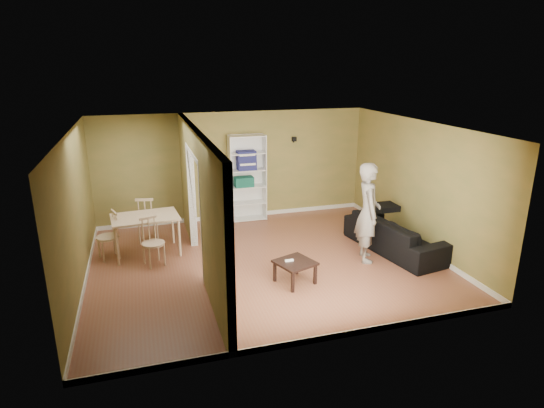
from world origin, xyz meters
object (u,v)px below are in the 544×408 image
at_px(sofa, 396,230).
at_px(person, 369,204).
at_px(chair_left, 107,236).
at_px(chair_near, 153,242).
at_px(dining_table, 145,220).
at_px(chair_far, 147,219).
at_px(coffee_table, 295,265).
at_px(bookshelf, 247,178).

xyz_separation_m(sofa, person, (-0.78, -0.23, 0.68)).
bearing_deg(chair_left, chair_near, 38.34).
bearing_deg(dining_table, person, -19.98).
bearing_deg(chair_near, chair_left, 126.19).
xyz_separation_m(sofa, chair_near, (-4.75, 0.67, 0.02)).
bearing_deg(sofa, chair_far, 58.60).
bearing_deg(chair_near, chair_far, 72.60).
xyz_separation_m(coffee_table, chair_near, (-2.32, 1.45, 0.12)).
relative_size(sofa, bookshelf, 1.13).
relative_size(sofa, dining_table, 1.83).
relative_size(coffee_table, chair_near, 0.65).
xyz_separation_m(chair_left, chair_far, (0.77, 0.70, 0.04)).
distance_m(dining_table, chair_far, 0.70).
height_order(sofa, coffee_table, sofa).
bearing_deg(person, sofa, -56.83).
bearing_deg(coffee_table, bookshelf, 89.89).
relative_size(bookshelf, chair_far, 2.02).
height_order(bookshelf, chair_far, bookshelf).
bearing_deg(chair_far, sofa, 168.81).
height_order(coffee_table, chair_left, chair_left).
bearing_deg(chair_far, chair_near, 103.47).
relative_size(sofa, chair_near, 2.52).
relative_size(person, bookshelf, 1.09).
bearing_deg(chair_left, chair_far, 113.95).
xyz_separation_m(bookshelf, chair_far, (-2.39, -0.87, -0.52)).
distance_m(sofa, chair_far, 5.18).
distance_m(sofa, person, 1.06).
bearing_deg(dining_table, chair_left, -177.41).
distance_m(bookshelf, chair_far, 2.59).
xyz_separation_m(person, dining_table, (-4.08, 1.48, -0.41)).
bearing_deg(person, coffee_table, 125.30).
height_order(bookshelf, dining_table, bookshelf).
bearing_deg(chair_far, coffee_table, 141.99).
bearing_deg(sofa, chair_left, 68.03).
height_order(person, chair_left, person).
bearing_deg(chair_left, coffee_table, 39.49).
xyz_separation_m(person, chair_near, (-3.97, 0.90, -0.67)).
height_order(chair_near, chair_far, chair_far).
bearing_deg(chair_near, person, -32.97).
bearing_deg(coffee_table, chair_near, 148.02).
bearing_deg(dining_table, sofa, -14.51).
bearing_deg(chair_left, bookshelf, 98.32).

